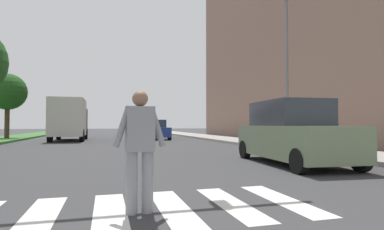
# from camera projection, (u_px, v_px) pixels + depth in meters

# --- Properties ---
(ground_plane) EXTENTS (140.00, 140.00, 0.00)m
(ground_plane) POSITION_uv_depth(u_px,v_px,m) (112.00, 139.00, 26.29)
(ground_plane) COLOR #38383A
(crosswalk) EXTENTS (4.95, 2.20, 0.01)m
(crosswalk) POSITION_uv_depth(u_px,v_px,m) (143.00, 210.00, 4.44)
(crosswalk) COLOR silver
(crosswalk) RESTS_ON ground_plane
(tree_distant) EXTENTS (2.91, 2.91, 5.17)m
(tree_distant) POSITION_uv_depth(u_px,v_px,m) (8.00, 92.00, 24.85)
(tree_distant) COLOR #4C3823
(tree_distant) RESTS_ON median_strip
(sidewalk_right) EXTENTS (3.00, 64.00, 0.15)m
(sidewalk_right) POSITION_uv_depth(u_px,v_px,m) (216.00, 138.00, 26.67)
(sidewalk_right) COLOR #9E9991
(sidewalk_right) RESTS_ON ground_plane
(street_lamp_right) EXTENTS (1.02, 0.24, 7.50)m
(street_lamp_right) POSITION_uv_depth(u_px,v_px,m) (285.00, 56.00, 15.33)
(street_lamp_right) COLOR slate
(street_lamp_right) RESTS_ON sidewalk_right
(pedestrian_performer) EXTENTS (0.75, 0.27, 1.69)m
(pedestrian_performer) POSITION_uv_depth(u_px,v_px,m) (140.00, 145.00, 4.29)
(pedestrian_performer) COLOR gray
(pedestrian_performer) RESTS_ON ground_plane
(suv_crossing) EXTENTS (2.28, 4.73, 1.97)m
(suv_crossing) POSITION_uv_depth(u_px,v_px,m) (292.00, 134.00, 9.71)
(suv_crossing) COLOR gray
(suv_crossing) RESTS_ON ground_plane
(sedan_midblock) EXTENTS (1.99, 4.54, 1.62)m
(sedan_midblock) POSITION_uv_depth(u_px,v_px,m) (155.00, 130.00, 26.10)
(sedan_midblock) COLOR navy
(sedan_midblock) RESTS_ON ground_plane
(truck_box_delivery) EXTENTS (2.40, 6.20, 3.10)m
(truck_box_delivery) POSITION_uv_depth(u_px,v_px,m) (69.00, 119.00, 23.70)
(truck_box_delivery) COLOR black
(truck_box_delivery) RESTS_ON ground_plane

